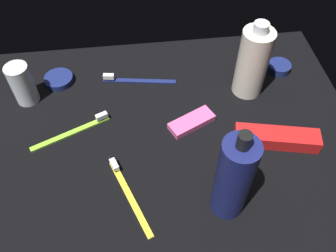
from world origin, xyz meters
TOP-DOWN VIEW (x-y plane):
  - ground_plane at (0.00, 0.00)cm, footprint 84.00×64.00cm
  - lotion_bottle at (8.92, -17.82)cm, footprint 6.21×6.21cm
  - bodywash_bottle at (20.52, 11.44)cm, footprint 7.05×7.05cm
  - deodorant_stick at (-31.46, 14.45)cm, footprint 5.15×5.15cm
  - toothbrush_navy at (-6.12, 17.36)cm, footprint 17.96×4.06cm
  - toothbrush_lime at (-20.03, 3.25)cm, footprint 17.00×8.25cm
  - toothbrush_yellow at (-9.42, -13.27)cm, footprint 7.63×17.22cm
  - toothpaste_box_red at (22.56, -4.89)cm, footprint 18.14×8.19cm
  - snack_bar_pink at (5.56, 2.30)cm, footprint 11.11×8.12cm
  - cream_tin_left at (-24.67, 19.56)cm, footprint 7.00×7.00cm
  - cream_tin_right at (30.43, 17.16)cm, footprint 5.75×5.75cm

SIDE VIEW (x-z plane):
  - ground_plane at x=0.00cm, z-range -1.20..0.00cm
  - toothbrush_navy at x=-6.12cm, z-range -0.44..1.66cm
  - toothbrush_lime at x=-20.03cm, z-range -0.44..1.66cm
  - toothbrush_yellow at x=-9.42cm, z-range -0.44..1.66cm
  - snack_bar_pink at x=5.56cm, z-range 0.00..1.50cm
  - cream_tin_left at x=-24.67cm, z-range 0.00..1.57cm
  - cream_tin_right at x=30.43cm, z-range 0.00..1.95cm
  - toothpaste_box_red at x=22.56cm, z-range 0.00..3.20cm
  - deodorant_stick at x=-31.46cm, z-range 0.00..10.02cm
  - bodywash_bottle at x=20.52cm, z-range -0.85..18.03cm
  - lotion_bottle at x=8.92cm, z-range -1.20..20.55cm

